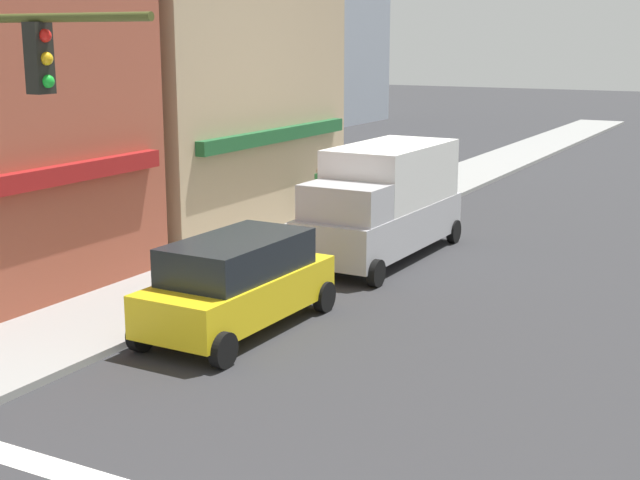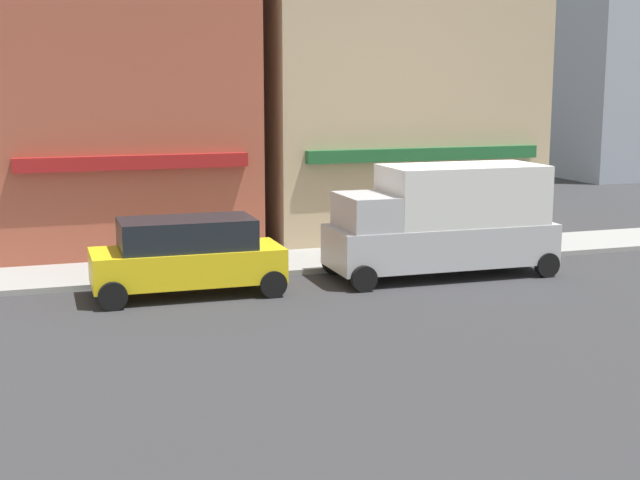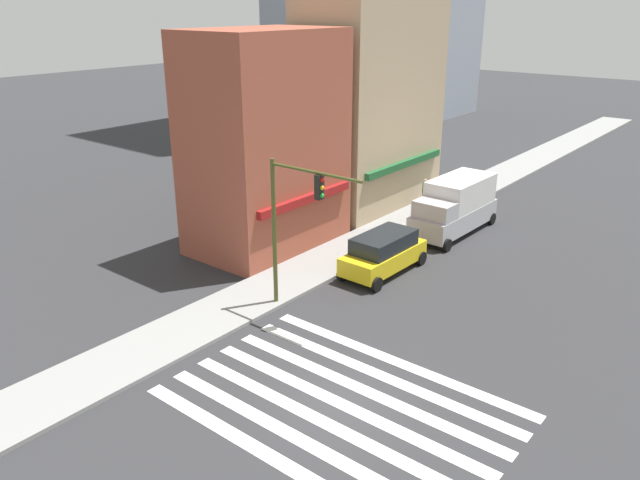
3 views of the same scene
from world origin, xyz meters
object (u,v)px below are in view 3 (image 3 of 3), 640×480
Objects in this scene: box_truck_silver at (455,205)px; pedestrian_green_top at (425,192)px; traffic_signal at (292,213)px; suv_yellow at (384,252)px.

box_truck_silver is 4.36m from pedestrian_green_top.
box_truck_silver reaches higher than pedestrian_green_top.
traffic_signal reaches higher than pedestrian_green_top.
suv_yellow is 0.76× the size of box_truck_silver.
traffic_signal is 3.58× the size of pedestrian_green_top.
suv_yellow reaches higher than pedestrian_green_top.
suv_yellow is at bearing -7.31° from traffic_signal.
suv_yellow is at bearing -67.16° from pedestrian_green_top.
pedestrian_green_top is at bearing 20.42° from suv_yellow.
box_truck_silver is 3.53× the size of pedestrian_green_top.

